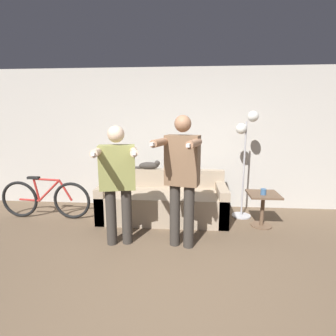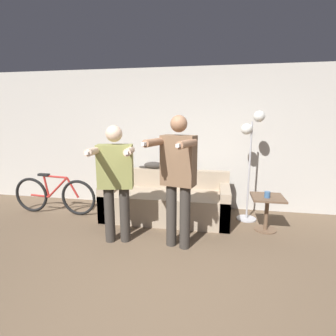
{
  "view_description": "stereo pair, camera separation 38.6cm",
  "coord_description": "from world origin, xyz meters",
  "px_view_note": "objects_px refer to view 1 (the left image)",
  "views": [
    {
      "loc": [
        0.13,
        -1.99,
        1.74
      ],
      "look_at": [
        -0.17,
        1.79,
        0.98
      ],
      "focal_mm": 28.0,
      "sensor_mm": 36.0,
      "label": 1
    },
    {
      "loc": [
        0.51,
        -1.94,
        1.74
      ],
      "look_at": [
        -0.17,
        1.79,
        0.98
      ],
      "focal_mm": 28.0,
      "sensor_mm": 36.0,
      "label": 2
    }
  ],
  "objects_px": {
    "person_left": "(117,177)",
    "floor_lamp": "(246,141)",
    "cup": "(263,192)",
    "bicycle": "(46,199)",
    "side_table": "(263,203)",
    "person_right": "(182,173)",
    "couch": "(163,202)",
    "cat": "(150,165)"
  },
  "relations": [
    {
      "from": "bicycle",
      "to": "side_table",
      "type": "bearing_deg",
      "value": -0.93
    },
    {
      "from": "cat",
      "to": "floor_lamp",
      "type": "bearing_deg",
      "value": -5.44
    },
    {
      "from": "couch",
      "to": "person_left",
      "type": "xyz_separation_m",
      "value": [
        -0.51,
        -0.98,
        0.67
      ]
    },
    {
      "from": "cat",
      "to": "side_table",
      "type": "relative_size",
      "value": 0.91
    },
    {
      "from": "floor_lamp",
      "to": "side_table",
      "type": "height_order",
      "value": "floor_lamp"
    },
    {
      "from": "floor_lamp",
      "to": "bicycle",
      "type": "xyz_separation_m",
      "value": [
        -3.38,
        -0.33,
        -0.99
      ]
    },
    {
      "from": "cat",
      "to": "floor_lamp",
      "type": "height_order",
      "value": "floor_lamp"
    },
    {
      "from": "person_right",
      "to": "floor_lamp",
      "type": "xyz_separation_m",
      "value": [
        1.03,
        1.16,
        0.31
      ]
    },
    {
      "from": "person_left",
      "to": "bicycle",
      "type": "relative_size",
      "value": 1.03
    },
    {
      "from": "floor_lamp",
      "to": "bicycle",
      "type": "bearing_deg",
      "value": -174.36
    },
    {
      "from": "couch",
      "to": "side_table",
      "type": "height_order",
      "value": "couch"
    },
    {
      "from": "person_left",
      "to": "cat",
      "type": "height_order",
      "value": "person_left"
    },
    {
      "from": "person_right",
      "to": "person_left",
      "type": "bearing_deg",
      "value": -166.42
    },
    {
      "from": "cup",
      "to": "couch",
      "type": "bearing_deg",
      "value": 170.03
    },
    {
      "from": "cat",
      "to": "cup",
      "type": "distance_m",
      "value": 1.98
    },
    {
      "from": "person_right",
      "to": "cup",
      "type": "relative_size",
      "value": 18.6
    },
    {
      "from": "cat",
      "to": "side_table",
      "type": "xyz_separation_m",
      "value": [
        1.89,
        -0.55,
        -0.47
      ]
    },
    {
      "from": "couch",
      "to": "bicycle",
      "type": "relative_size",
      "value": 1.34
    },
    {
      "from": "couch",
      "to": "person_left",
      "type": "distance_m",
      "value": 1.29
    },
    {
      "from": "couch",
      "to": "cup",
      "type": "height_order",
      "value": "couch"
    },
    {
      "from": "cup",
      "to": "bicycle",
      "type": "height_order",
      "value": "bicycle"
    },
    {
      "from": "person_left",
      "to": "cup",
      "type": "relative_size",
      "value": 17.21
    },
    {
      "from": "person_left",
      "to": "bicycle",
      "type": "height_order",
      "value": "person_left"
    },
    {
      "from": "side_table",
      "to": "bicycle",
      "type": "relative_size",
      "value": 0.34
    },
    {
      "from": "couch",
      "to": "floor_lamp",
      "type": "relative_size",
      "value": 1.16
    },
    {
      "from": "floor_lamp",
      "to": "bicycle",
      "type": "height_order",
      "value": "floor_lamp"
    },
    {
      "from": "person_left",
      "to": "side_table",
      "type": "distance_m",
      "value": 2.31
    },
    {
      "from": "cup",
      "to": "bicycle",
      "type": "bearing_deg",
      "value": 178.09
    },
    {
      "from": "person_right",
      "to": "cat",
      "type": "height_order",
      "value": "person_right"
    },
    {
      "from": "person_right",
      "to": "bicycle",
      "type": "distance_m",
      "value": 2.58
    },
    {
      "from": "couch",
      "to": "person_left",
      "type": "height_order",
      "value": "person_left"
    },
    {
      "from": "couch",
      "to": "cat",
      "type": "xyz_separation_m",
      "value": [
        -0.28,
        0.33,
        0.58
      ]
    },
    {
      "from": "person_left",
      "to": "cup",
      "type": "xyz_separation_m",
      "value": [
        2.09,
        0.71,
        -0.36
      ]
    },
    {
      "from": "side_table",
      "to": "person_right",
      "type": "bearing_deg",
      "value": -148.82
    },
    {
      "from": "floor_lamp",
      "to": "person_right",
      "type": "bearing_deg",
      "value": -131.63
    },
    {
      "from": "floor_lamp",
      "to": "bicycle",
      "type": "relative_size",
      "value": 1.16
    },
    {
      "from": "couch",
      "to": "person_right",
      "type": "height_order",
      "value": "person_right"
    },
    {
      "from": "side_table",
      "to": "cup",
      "type": "distance_m",
      "value": 0.21
    },
    {
      "from": "person_left",
      "to": "cup",
      "type": "distance_m",
      "value": 2.24
    },
    {
      "from": "person_left",
      "to": "floor_lamp",
      "type": "distance_m",
      "value": 2.24
    },
    {
      "from": "couch",
      "to": "floor_lamp",
      "type": "distance_m",
      "value": 1.73
    },
    {
      "from": "person_right",
      "to": "cat",
      "type": "relative_size",
      "value": 3.54
    }
  ]
}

